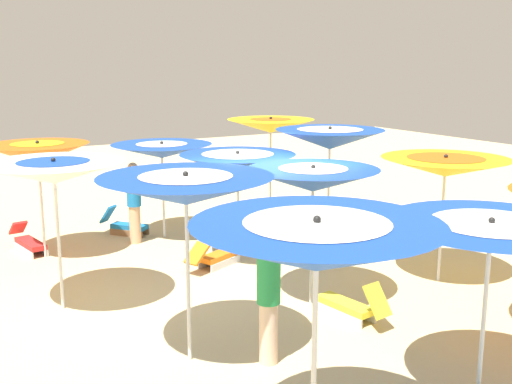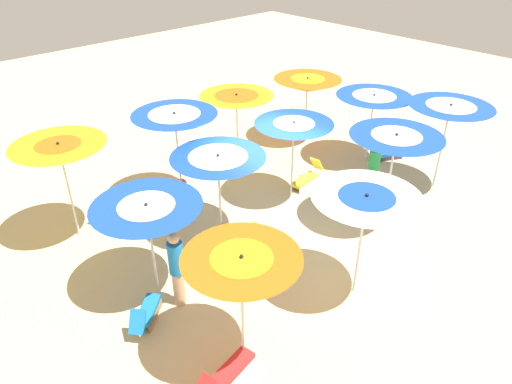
{
  "view_description": "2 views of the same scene",
  "coord_description": "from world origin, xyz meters",
  "px_view_note": "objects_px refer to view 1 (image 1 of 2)",
  "views": [
    {
      "loc": [
        -5.2,
        -8.69,
        3.79
      ],
      "look_at": [
        0.94,
        1.83,
        1.22
      ],
      "focal_mm": 43.38,
      "sensor_mm": 36.0,
      "label": 1
    },
    {
      "loc": [
        -7.24,
        7.33,
        6.96
      ],
      "look_at": [
        -0.15,
        0.67,
        1.04
      ],
      "focal_mm": 33.22,
      "sensor_mm": 36.0,
      "label": 2
    }
  ],
  "objects_px": {
    "lounger_1": "(350,306)",
    "beach_umbrella_8": "(271,126)",
    "beach_ball": "(349,241)",
    "beachgoer_1": "(269,295)",
    "beach_umbrella_6": "(313,180)",
    "lounger_3": "(126,225)",
    "beach_umbrella_10": "(445,167)",
    "beachgoer_0": "(134,201)",
    "beach_umbrella_7": "(491,236)",
    "beach_umbrella_9": "(330,139)",
    "lounger_5": "(299,216)",
    "lounger_0": "(29,242)",
    "beach_umbrella_0": "(38,154)",
    "beach_umbrella_1": "(54,172)",
    "beach_umbrella_5": "(238,163)",
    "beach_umbrella_4": "(162,151)",
    "lounger_4": "(215,257)",
    "beach_umbrella_3": "(316,246)",
    "beach_umbrella_2": "(186,190)"
  },
  "relations": [
    {
      "from": "beach_umbrella_7",
      "to": "beach_umbrella_8",
      "type": "distance_m",
      "value": 8.85
    },
    {
      "from": "beachgoer_0",
      "to": "beach_ball",
      "type": "xyz_separation_m",
      "value": [
        3.67,
        -2.65,
        -0.74
      ]
    },
    {
      "from": "beach_umbrella_6",
      "to": "beach_umbrella_8",
      "type": "bearing_deg",
      "value": 65.04
    },
    {
      "from": "beach_umbrella_3",
      "to": "beach_umbrella_10",
      "type": "relative_size",
      "value": 1.11
    },
    {
      "from": "beach_umbrella_8",
      "to": "beach_ball",
      "type": "bearing_deg",
      "value": -89.8
    },
    {
      "from": "beach_umbrella_9",
      "to": "lounger_1",
      "type": "xyz_separation_m",
      "value": [
        -1.86,
        -3.06,
        -2.08
      ]
    },
    {
      "from": "beach_umbrella_5",
      "to": "lounger_0",
      "type": "distance_m",
      "value": 4.66
    },
    {
      "from": "beach_umbrella_10",
      "to": "lounger_4",
      "type": "relative_size",
      "value": 1.77
    },
    {
      "from": "beach_ball",
      "to": "lounger_1",
      "type": "bearing_deg",
      "value": -128.43
    },
    {
      "from": "beach_umbrella_1",
      "to": "beach_umbrella_5",
      "type": "height_order",
      "value": "beach_umbrella_1"
    },
    {
      "from": "beach_umbrella_1",
      "to": "beach_umbrella_8",
      "type": "bearing_deg",
      "value": 29.49
    },
    {
      "from": "beach_umbrella_6",
      "to": "lounger_5",
      "type": "height_order",
      "value": "beach_umbrella_6"
    },
    {
      "from": "beach_umbrella_10",
      "to": "beachgoer_0",
      "type": "xyz_separation_m",
      "value": [
        -3.84,
        4.94,
        -1.13
      ]
    },
    {
      "from": "lounger_3",
      "to": "beachgoer_1",
      "type": "distance_m",
      "value": 6.84
    },
    {
      "from": "beach_umbrella_0",
      "to": "beachgoer_1",
      "type": "distance_m",
      "value": 6.29
    },
    {
      "from": "beach_umbrella_1",
      "to": "beach_umbrella_3",
      "type": "xyz_separation_m",
      "value": [
        1.07,
        -5.23,
        0.06
      ]
    },
    {
      "from": "beach_umbrella_10",
      "to": "beachgoer_1",
      "type": "relative_size",
      "value": 1.29
    },
    {
      "from": "beach_umbrella_9",
      "to": "beach_umbrella_8",
      "type": "bearing_deg",
      "value": 82.72
    },
    {
      "from": "beach_umbrella_10",
      "to": "beachgoer_1",
      "type": "height_order",
      "value": "beach_umbrella_10"
    },
    {
      "from": "beach_umbrella_7",
      "to": "beach_umbrella_10",
      "type": "bearing_deg",
      "value": 49.58
    },
    {
      "from": "beach_umbrella_0",
      "to": "lounger_0",
      "type": "relative_size",
      "value": 1.7
    },
    {
      "from": "beach_umbrella_4",
      "to": "beach_umbrella_5",
      "type": "xyz_separation_m",
      "value": [
        0.62,
        -2.27,
        -0.01
      ]
    },
    {
      "from": "beach_umbrella_9",
      "to": "beach_ball",
      "type": "distance_m",
      "value": 2.16
    },
    {
      "from": "beach_umbrella_6",
      "to": "lounger_4",
      "type": "height_order",
      "value": "beach_umbrella_6"
    },
    {
      "from": "lounger_1",
      "to": "beach_umbrella_8",
      "type": "bearing_deg",
      "value": -28.96
    },
    {
      "from": "beach_umbrella_1",
      "to": "beach_umbrella_2",
      "type": "bearing_deg",
      "value": -68.41
    },
    {
      "from": "beach_umbrella_7",
      "to": "beach_ball",
      "type": "distance_m",
      "value": 6.21
    },
    {
      "from": "lounger_5",
      "to": "beachgoer_0",
      "type": "xyz_separation_m",
      "value": [
        -3.92,
        0.45,
        0.71
      ]
    },
    {
      "from": "beach_umbrella_1",
      "to": "beach_umbrella_5",
      "type": "distance_m",
      "value": 3.6
    },
    {
      "from": "beach_umbrella_8",
      "to": "beach_umbrella_9",
      "type": "xyz_separation_m",
      "value": [
        -0.36,
        -2.85,
        0.01
      ]
    },
    {
      "from": "beach_umbrella_0",
      "to": "beachgoer_0",
      "type": "relative_size",
      "value": 1.34
    },
    {
      "from": "beach_umbrella_3",
      "to": "beachgoer_0",
      "type": "xyz_separation_m",
      "value": [
        1.14,
        8.1,
        -1.32
      ]
    },
    {
      "from": "beach_umbrella_10",
      "to": "lounger_0",
      "type": "xyz_separation_m",
      "value": [
        -5.92,
        5.45,
        -1.85
      ]
    },
    {
      "from": "lounger_0",
      "to": "beach_umbrella_6",
      "type": "bearing_deg",
      "value": 23.14
    },
    {
      "from": "beach_umbrella_4",
      "to": "beach_umbrella_9",
      "type": "height_order",
      "value": "beach_umbrella_9"
    },
    {
      "from": "beach_ball",
      "to": "lounger_3",
      "type": "bearing_deg",
      "value": 136.8
    },
    {
      "from": "beach_umbrella_4",
      "to": "lounger_1",
      "type": "distance_m",
      "value": 5.86
    },
    {
      "from": "beach_umbrella_9",
      "to": "lounger_0",
      "type": "relative_size",
      "value": 1.85
    },
    {
      "from": "beach_ball",
      "to": "beachgoer_1",
      "type": "bearing_deg",
      "value": -139.92
    },
    {
      "from": "beach_umbrella_7",
      "to": "beach_umbrella_5",
      "type": "bearing_deg",
      "value": 88.75
    },
    {
      "from": "beach_umbrella_6",
      "to": "lounger_3",
      "type": "bearing_deg",
      "value": 102.91
    },
    {
      "from": "beach_umbrella_7",
      "to": "beach_umbrella_9",
      "type": "relative_size",
      "value": 0.89
    },
    {
      "from": "beach_umbrella_3",
      "to": "beach_umbrella_10",
      "type": "distance_m",
      "value": 5.89
    },
    {
      "from": "beach_umbrella_7",
      "to": "lounger_0",
      "type": "bearing_deg",
      "value": 110.92
    },
    {
      "from": "beach_umbrella_1",
      "to": "lounger_4",
      "type": "height_order",
      "value": "beach_umbrella_1"
    },
    {
      "from": "beach_umbrella_3",
      "to": "lounger_0",
      "type": "bearing_deg",
      "value": 96.3
    },
    {
      "from": "beach_umbrella_5",
      "to": "beach_umbrella_7",
      "type": "relative_size",
      "value": 0.97
    },
    {
      "from": "beach_umbrella_1",
      "to": "beach_umbrella_9",
      "type": "xyz_separation_m",
      "value": [
        5.5,
        0.47,
        0.11
      ]
    },
    {
      "from": "beach_umbrella_4",
      "to": "beach_umbrella_5",
      "type": "height_order",
      "value": "beach_umbrella_5"
    },
    {
      "from": "beach_umbrella_6",
      "to": "beach_umbrella_8",
      "type": "relative_size",
      "value": 0.9
    }
  ]
}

